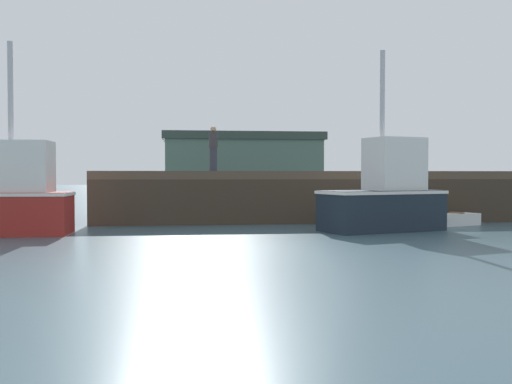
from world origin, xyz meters
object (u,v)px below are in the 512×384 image
(fishing_boat_near_left, at_px, (11,197))
(dockworker, at_px, (213,149))
(fishing_boat_near_right, at_px, (385,196))
(rowboat, at_px, (457,219))

(fishing_boat_near_left, bearing_deg, dockworker, 52.35)
(fishing_boat_near_right, xyz_separation_m, rowboat, (2.65, 1.36, -0.75))
(rowboat, distance_m, dockworker, 9.14)
(fishing_boat_near_left, bearing_deg, rowboat, 6.26)
(fishing_boat_near_left, distance_m, fishing_boat_near_right, 9.55)
(rowboat, bearing_deg, fishing_boat_near_right, -152.79)
(fishing_boat_near_left, xyz_separation_m, rowboat, (12.20, 1.34, -0.76))
(dockworker, bearing_deg, fishing_boat_near_left, -127.65)
(dockworker, bearing_deg, rowboat, -38.73)
(fishing_boat_near_right, bearing_deg, dockworker, 121.64)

